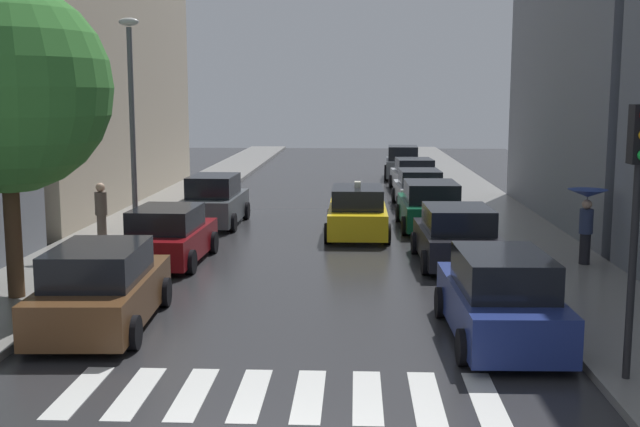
{
  "coord_description": "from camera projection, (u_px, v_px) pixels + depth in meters",
  "views": [
    {
      "loc": [
        1.15,
        -8.66,
        4.59
      ],
      "look_at": [
        0.02,
        15.96,
        0.87
      ],
      "focal_mm": 44.17,
      "sensor_mm": 36.0,
      "label": 1
    }
  ],
  "objects": [
    {
      "name": "parked_car_right_fifth",
      "position": [
        414.0,
        176.0,
        37.86
      ],
      "size": [
        2.27,
        4.11,
        1.58
      ],
      "rotation": [
        0.0,
        0.0,
        1.62
      ],
      "color": "#B2B7BF",
      "rests_on": "ground"
    },
    {
      "name": "taxi_midroad",
      "position": [
        357.0,
        213.0,
        25.85
      ],
      "size": [
        2.08,
        4.55,
        1.81
      ],
      "rotation": [
        0.0,
        0.0,
        1.57
      ],
      "color": "yellow",
      "rests_on": "ground"
    },
    {
      "name": "parked_car_right_second",
      "position": [
        457.0,
        237.0,
        21.44
      ],
      "size": [
        2.26,
        4.15,
        1.61
      ],
      "rotation": [
        0.0,
        0.0,
        1.6
      ],
      "color": "black",
      "rests_on": "ground"
    },
    {
      "name": "pedestrian_near_tree",
      "position": [
        587.0,
        210.0,
        20.65
      ],
      "size": [
        1.03,
        1.03,
        1.99
      ],
      "rotation": [
        0.0,
        0.0,
        2.16
      ],
      "color": "black",
      "rests_on": "sidewalk_right"
    },
    {
      "name": "parked_car_left_third",
      "position": [
        215.0,
        202.0,
        27.91
      ],
      "size": [
        2.06,
        4.28,
        1.8
      ],
      "rotation": [
        0.0,
        0.0,
        1.55
      ],
      "color": "#474C51",
      "rests_on": "ground"
    },
    {
      "name": "parked_car_right_sixth",
      "position": [
        403.0,
        164.0,
        43.46
      ],
      "size": [
        2.14,
        4.11,
        1.82
      ],
      "rotation": [
        0.0,
        0.0,
        1.53
      ],
      "color": "#474C51",
      "rests_on": "ground"
    },
    {
      "name": "building_left_mid",
      "position": [
        67.0,
        10.0,
        32.9
      ],
      "size": [
        6.0,
        19.11,
        16.22
      ],
      "primitive_type": "cube",
      "color": "#B2A38C",
      "rests_on": "ground"
    },
    {
      "name": "parked_car_right_nearest",
      "position": [
        500.0,
        299.0,
        14.75
      ],
      "size": [
        2.1,
        4.5,
        1.71
      ],
      "rotation": [
        0.0,
        0.0,
        1.6
      ],
      "color": "navy",
      "rests_on": "ground"
    },
    {
      "name": "parked_car_left_second",
      "position": [
        168.0,
        237.0,
        21.61
      ],
      "size": [
        2.19,
        4.19,
        1.57
      ],
      "rotation": [
        0.0,
        0.0,
        1.54
      ],
      "color": "maroon",
      "rests_on": "ground"
    },
    {
      "name": "sidewalk_left",
      "position": [
        175.0,
        203.0,
        33.28
      ],
      "size": [
        3.0,
        72.0,
        0.15
      ],
      "primitive_type": "cube",
      "color": "gray",
      "rests_on": "ground"
    },
    {
      "name": "pedestrian_by_kerb",
      "position": [
        101.0,
        212.0,
        23.58
      ],
      "size": [
        0.36,
        0.36,
        1.85
      ],
      "rotation": [
        0.0,
        0.0,
        0.44
      ],
      "color": "brown",
      "rests_on": "sidewalk_left"
    },
    {
      "name": "crosswalk_stripes",
      "position": [
        280.0,
        395.0,
        12.13
      ],
      "size": [
        6.75,
        2.2,
        0.01
      ],
      "color": "silver",
      "rests_on": "ground"
    },
    {
      "name": "parked_car_right_third",
      "position": [
        430.0,
        207.0,
        27.18
      ],
      "size": [
        2.23,
        4.41,
        1.65
      ],
      "rotation": [
        0.0,
        0.0,
        1.59
      ],
      "color": "#0C4C2D",
      "rests_on": "ground"
    },
    {
      "name": "ground_plane",
      "position": [
        328.0,
        206.0,
        33.0
      ],
      "size": [
        28.0,
        72.0,
        0.04
      ],
      "primitive_type": "cube",
      "color": "#2C2C2F"
    },
    {
      "name": "street_tree_left",
      "position": [
        5.0,
        88.0,
        16.81
      ],
      "size": [
        4.56,
        4.56,
        6.87
      ],
      "color": "#513823",
      "rests_on": "sidewalk_left"
    },
    {
      "name": "traffic_light_right_corner",
      "position": [
        638.0,
        181.0,
        11.97
      ],
      "size": [
        0.3,
        0.42,
        4.3
      ],
      "color": "black",
      "rests_on": "sidewalk_right"
    },
    {
      "name": "lamp_post_left",
      "position": [
        132.0,
        114.0,
        23.47
      ],
      "size": [
        0.6,
        0.28,
        6.69
      ],
      "color": "#595B60",
      "rests_on": "sidewalk_left"
    },
    {
      "name": "sidewalk_right",
      "position": [
        484.0,
        205.0,
        32.69
      ],
      "size": [
        3.0,
        72.0,
        0.15
      ],
      "primitive_type": "cube",
      "color": "gray",
      "rests_on": "ground"
    },
    {
      "name": "building_right_mid",
      "position": [
        635.0,
        53.0,
        27.8
      ],
      "size": [
        6.0,
        13.99,
        12.1
      ],
      "primitive_type": "cube",
      "color": "slate",
      "rests_on": "ground"
    },
    {
      "name": "parked_car_right_fourth",
      "position": [
        419.0,
        190.0,
        32.4
      ],
      "size": [
        2.12,
        4.12,
        1.56
      ],
      "rotation": [
        0.0,
        0.0,
        1.6
      ],
      "color": "#B2B7BF",
      "rests_on": "ground"
    },
    {
      "name": "parked_car_left_nearest",
      "position": [
        102.0,
        289.0,
        15.6
      ],
      "size": [
        2.26,
        4.58,
        1.67
      ],
      "rotation": [
        0.0,
        0.0,
        1.62
      ],
      "color": "brown",
      "rests_on": "ground"
    }
  ]
}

